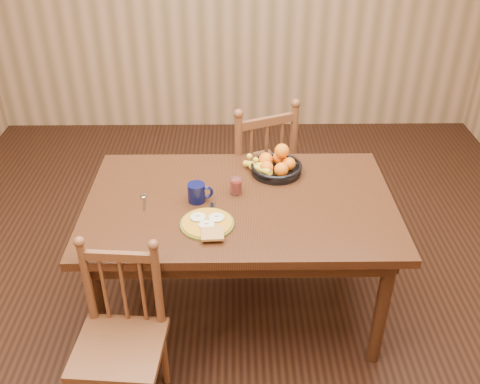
{
  "coord_description": "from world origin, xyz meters",
  "views": [
    {
      "loc": [
        -0.03,
        -2.32,
        2.28
      ],
      "look_at": [
        0.0,
        0.0,
        0.8
      ],
      "focal_mm": 40.0,
      "sensor_mm": 36.0,
      "label": 1
    }
  ],
  "objects_px": {
    "dining_table": "(240,214)",
    "coffee_mug": "(197,192)",
    "chair_far": "(255,172)",
    "fruit_bowl": "(276,165)",
    "chair_near": "(121,339)",
    "breakfast_plate": "(207,223)"
  },
  "relations": [
    {
      "from": "dining_table",
      "to": "fruit_bowl",
      "type": "distance_m",
      "value": 0.37
    },
    {
      "from": "coffee_mug",
      "to": "fruit_bowl",
      "type": "height_order",
      "value": "fruit_bowl"
    },
    {
      "from": "chair_far",
      "to": "fruit_bowl",
      "type": "distance_m",
      "value": 0.55
    },
    {
      "from": "dining_table",
      "to": "breakfast_plate",
      "type": "relative_size",
      "value": 5.53
    },
    {
      "from": "coffee_mug",
      "to": "fruit_bowl",
      "type": "xyz_separation_m",
      "value": [
        0.42,
        0.29,
        -0.0
      ]
    },
    {
      "from": "chair_far",
      "to": "fruit_bowl",
      "type": "xyz_separation_m",
      "value": [
        0.09,
        -0.44,
        0.31
      ]
    },
    {
      "from": "dining_table",
      "to": "breakfast_plate",
      "type": "bearing_deg",
      "value": -125.8
    },
    {
      "from": "chair_far",
      "to": "chair_near",
      "type": "distance_m",
      "value": 1.51
    },
    {
      "from": "dining_table",
      "to": "chair_near",
      "type": "height_order",
      "value": "chair_near"
    },
    {
      "from": "chair_far",
      "to": "coffee_mug",
      "type": "xyz_separation_m",
      "value": [
        -0.33,
        -0.73,
        0.31
      ]
    },
    {
      "from": "chair_near",
      "to": "fruit_bowl",
      "type": "xyz_separation_m",
      "value": [
        0.75,
        0.92,
        0.38
      ]
    },
    {
      "from": "dining_table",
      "to": "coffee_mug",
      "type": "height_order",
      "value": "coffee_mug"
    },
    {
      "from": "breakfast_plate",
      "to": "coffee_mug",
      "type": "xyz_separation_m",
      "value": [
        -0.06,
        0.22,
        0.04
      ]
    },
    {
      "from": "dining_table",
      "to": "coffee_mug",
      "type": "distance_m",
      "value": 0.26
    },
    {
      "from": "dining_table",
      "to": "breakfast_plate",
      "type": "xyz_separation_m",
      "value": [
        -0.16,
        -0.22,
        0.1
      ]
    },
    {
      "from": "breakfast_plate",
      "to": "fruit_bowl",
      "type": "height_order",
      "value": "fruit_bowl"
    },
    {
      "from": "chair_near",
      "to": "dining_table",
      "type": "bearing_deg",
      "value": 53.94
    },
    {
      "from": "dining_table",
      "to": "chair_near",
      "type": "distance_m",
      "value": 0.87
    },
    {
      "from": "chair_near",
      "to": "coffee_mug",
      "type": "bearing_deg",
      "value": 67.24
    },
    {
      "from": "chair_far",
      "to": "fruit_bowl",
      "type": "bearing_deg",
      "value": 78.89
    },
    {
      "from": "dining_table",
      "to": "fruit_bowl",
      "type": "xyz_separation_m",
      "value": [
        0.2,
        0.28,
        0.13
      ]
    },
    {
      "from": "dining_table",
      "to": "coffee_mug",
      "type": "relative_size",
      "value": 11.96
    }
  ]
}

